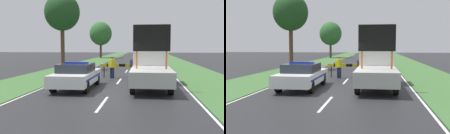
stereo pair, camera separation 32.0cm
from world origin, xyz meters
TOP-DOWN VIEW (x-y plane):
  - ground_plane at (0.00, 0.00)m, footprint 160.00×160.00m
  - lane_markings at (0.00, 18.50)m, footprint 7.99×73.36m
  - grass_verge_left at (-6.02, 20.00)m, footprint 3.95×120.00m
  - grass_verge_right at (6.02, 20.00)m, footprint 3.95×120.00m
  - police_car at (-2.02, 0.88)m, footprint 1.93×4.82m
  - work_truck at (2.02, 2.17)m, footprint 2.08×6.15m
  - road_barrier at (-0.22, 6.25)m, footprint 2.82×0.08m
  - police_officer at (-0.67, 5.68)m, footprint 0.56×0.36m
  - pedestrian_civilian at (0.89, 5.91)m, footprint 0.57×0.36m
  - traffic_cone_near_police at (-3.14, 7.40)m, footprint 0.50×0.50m
  - traffic_cone_centre_front at (-2.39, 7.01)m, footprint 0.36×0.36m
  - queued_car_wagon_maroon at (2.20, 11.98)m, footprint 1.83×4.16m
  - queued_car_sedan_silver at (2.20, 17.92)m, footprint 1.93×4.35m
  - queued_car_van_white at (1.86, 25.13)m, footprint 1.86×4.18m
  - queued_car_sedan_black at (1.99, 30.87)m, footprint 1.84×4.30m
  - roadside_tree_near_left at (-6.92, 37.37)m, footprint 4.30×4.30m
  - roadside_tree_near_right at (-6.46, 12.17)m, footprint 3.47×3.47m

SIDE VIEW (x-z plane):
  - ground_plane at x=0.00m, z-range 0.00..0.00m
  - lane_markings at x=0.00m, z-range 0.00..0.01m
  - grass_verge_left at x=-6.02m, z-range 0.00..0.03m
  - grass_verge_right at x=6.02m, z-range 0.00..0.03m
  - traffic_cone_centre_front at x=-2.39m, z-range 0.00..0.50m
  - traffic_cone_near_police at x=-3.14m, z-range 0.00..0.68m
  - police_car at x=-2.02m, z-range -0.02..1.46m
  - queued_car_van_white at x=1.86m, z-range 0.03..1.43m
  - queued_car_wagon_maroon at x=2.20m, z-range 0.03..1.43m
  - queued_car_sedan_black at x=1.99m, z-range 0.03..1.47m
  - queued_car_sedan_silver at x=2.20m, z-range 0.05..1.54m
  - road_barrier at x=-0.22m, z-range 0.33..1.33m
  - pedestrian_civilian at x=0.89m, z-range 0.14..1.72m
  - police_officer at x=-0.67m, z-range 0.15..1.72m
  - work_truck at x=2.02m, z-range -0.54..2.89m
  - roadside_tree_near_left at x=-6.92m, z-range 1.21..8.19m
  - roadside_tree_near_right at x=-6.46m, z-range 1.87..9.35m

